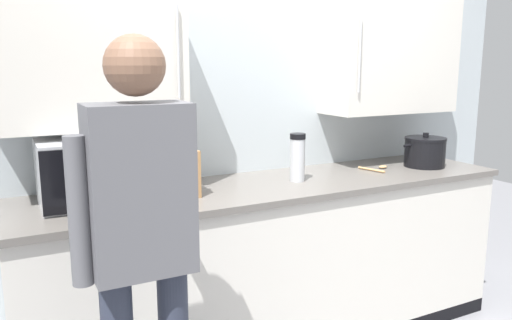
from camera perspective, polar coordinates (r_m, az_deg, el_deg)
back_wall_tiled at (r=3.02m, az=-0.69°, el=8.20°), size 3.99×0.44×2.78m
counter_unit at (r=2.96m, az=2.20°, el=-11.60°), size 2.82×0.67×0.95m
microwave_oven at (r=2.50m, az=-18.29°, el=-1.25°), size 0.49×0.37×0.31m
wooden_spoon at (r=3.25m, az=13.59°, el=-0.88°), size 0.19×0.19×0.02m
knife_block at (r=2.53m, az=-7.98°, el=-1.41°), size 0.11×0.15×0.31m
thermos_flask at (r=2.83m, az=4.70°, el=0.31°), size 0.09×0.09×0.27m
stock_pot at (r=3.41m, az=18.51°, el=0.88°), size 0.35×0.26×0.22m
person_figure at (r=1.80m, az=-12.89°, el=-8.49°), size 0.44×0.58×1.70m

